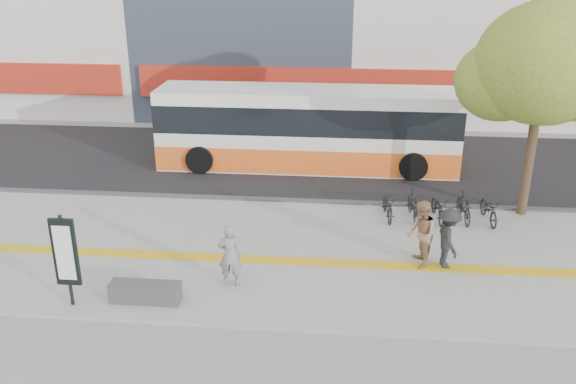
# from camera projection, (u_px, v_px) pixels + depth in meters

# --- Properties ---
(ground) EXTENTS (120.00, 120.00, 0.00)m
(ground) POSITION_uv_depth(u_px,v_px,m) (266.00, 283.00, 14.79)
(ground) COLOR slate
(ground) RESTS_ON ground
(sidewalk) EXTENTS (40.00, 7.00, 0.08)m
(sidewalk) POSITION_uv_depth(u_px,v_px,m) (273.00, 253.00, 16.16)
(sidewalk) COLOR gray
(sidewalk) RESTS_ON ground
(tactile_strip) EXTENTS (40.00, 0.45, 0.01)m
(tactile_strip) POSITION_uv_depth(u_px,v_px,m) (271.00, 260.00, 15.68)
(tactile_strip) COLOR gold
(tactile_strip) RESTS_ON sidewalk
(street) EXTENTS (40.00, 8.00, 0.06)m
(street) POSITION_uv_depth(u_px,v_px,m) (296.00, 162.00, 23.10)
(street) COLOR black
(street) RESTS_ON ground
(curb) EXTENTS (40.00, 0.25, 0.14)m
(curb) POSITION_uv_depth(u_px,v_px,m) (286.00, 201.00, 19.38)
(curb) COLOR #38383A
(curb) RESTS_ON ground
(bench) EXTENTS (1.60, 0.45, 0.45)m
(bench) POSITION_uv_depth(u_px,v_px,m) (145.00, 292.00, 13.79)
(bench) COLOR #38383A
(bench) RESTS_ON sidewalk
(signboard) EXTENTS (0.55, 0.10, 2.20)m
(signboard) POSITION_uv_depth(u_px,v_px,m) (65.00, 254.00, 13.26)
(signboard) COLOR black
(signboard) RESTS_ON sidewalk
(street_tree) EXTENTS (4.40, 3.80, 6.31)m
(street_tree) POSITION_uv_depth(u_px,v_px,m) (542.00, 66.00, 16.94)
(street_tree) COLOR #372619
(street_tree) RESTS_ON sidewalk
(bus) EXTENTS (10.76, 2.55, 2.86)m
(bus) POSITION_uv_depth(u_px,v_px,m) (307.00, 131.00, 22.09)
(bus) COLOR silver
(bus) RESTS_ON street
(bicycle_row) EXTENTS (3.59, 1.53, 0.87)m
(bicycle_row) POSITION_uv_depth(u_px,v_px,m) (438.00, 207.00, 17.90)
(bicycle_row) COLOR black
(bicycle_row) RESTS_ON sidewalk
(seated_woman) EXTENTS (0.58, 0.38, 1.56)m
(seated_woman) POSITION_uv_depth(u_px,v_px,m) (230.00, 255.00, 14.27)
(seated_woman) COLOR black
(seated_woman) RESTS_ON sidewalk
(pedestrian_tan) EXTENTS (0.76, 0.92, 1.72)m
(pedestrian_tan) POSITION_uv_depth(u_px,v_px,m) (421.00, 234.00, 15.15)
(pedestrian_tan) COLOR #966F4E
(pedestrian_tan) RESTS_ON sidewalk
(pedestrian_dark) EXTENTS (0.73, 1.09, 1.56)m
(pedestrian_dark) POSITION_uv_depth(u_px,v_px,m) (448.00, 239.00, 15.09)
(pedestrian_dark) COLOR black
(pedestrian_dark) RESTS_ON sidewalk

